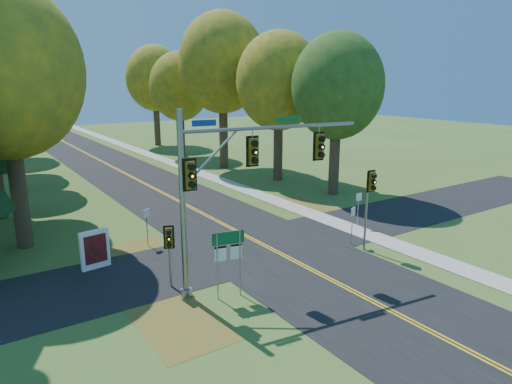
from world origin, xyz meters
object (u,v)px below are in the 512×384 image
east_signal_pole (370,190)px  route_sign_cluster (228,250)px  info_kiosk (95,250)px  traffic_mast (231,175)px

east_signal_pole → route_sign_cluster: (-8.98, -0.50, -1.28)m
route_sign_cluster → info_kiosk: (-3.93, 6.27, -1.15)m
traffic_mast → info_kiosk: bearing=136.6°
traffic_mast → info_kiosk: size_ratio=4.42×
traffic_mast → east_signal_pole: size_ratio=1.95×
route_sign_cluster → east_signal_pole: bearing=14.4°
east_signal_pole → info_kiosk: 14.35m
east_signal_pole → info_kiosk: bearing=161.2°
traffic_mast → info_kiosk: 8.27m
traffic_mast → east_signal_pole: traffic_mast is taller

